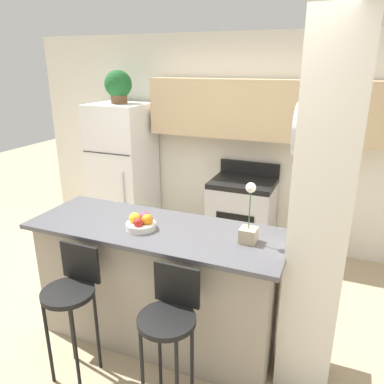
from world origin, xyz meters
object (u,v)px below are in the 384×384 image
at_px(refrigerator, 124,171).
at_px(potted_plant_on_fridge, 118,86).
at_px(fruit_bowl, 141,223).
at_px(bar_stool_left, 72,293).
at_px(orchid_vase, 249,226).
at_px(bar_stool_right, 169,320).
at_px(stove_range, 242,216).

relative_size(refrigerator, potted_plant_on_fridge, 4.38).
height_order(refrigerator, fruit_bowl, refrigerator).
xyz_separation_m(refrigerator, bar_stool_left, (0.99, -2.27, -0.19)).
xyz_separation_m(bar_stool_left, orchid_vase, (1.09, 0.58, 0.46)).
bearing_deg(bar_stool_left, potted_plant_on_fridge, 113.71).
relative_size(refrigerator, bar_stool_right, 1.72).
height_order(stove_range, orchid_vase, orchid_vase).
distance_m(potted_plant_on_fridge, fruit_bowl, 2.36).
bearing_deg(bar_stool_right, orchid_vase, 59.99).
xyz_separation_m(stove_range, orchid_vase, (0.49, -1.74, 0.68)).
bearing_deg(refrigerator, bar_stool_right, -52.31).
xyz_separation_m(stove_range, fruit_bowl, (-0.31, -1.84, 0.61)).
height_order(bar_stool_right, orchid_vase, orchid_vase).
height_order(potted_plant_on_fridge, fruit_bowl, potted_plant_on_fridge).
bearing_deg(fruit_bowl, orchid_vase, 6.68).
xyz_separation_m(bar_stool_left, bar_stool_right, (0.76, 0.00, 0.00)).
relative_size(bar_stool_left, fruit_bowl, 4.47).
distance_m(refrigerator, stove_range, 1.65).
relative_size(bar_stool_right, potted_plant_on_fridge, 2.54).
bearing_deg(potted_plant_on_fridge, refrigerator, -63.55).
relative_size(bar_stool_left, orchid_vase, 2.31).
bearing_deg(refrigerator, bar_stool_left, -66.29).
xyz_separation_m(stove_range, bar_stool_left, (-0.60, -2.33, 0.22)).
relative_size(stove_range, fruit_bowl, 4.76).
bearing_deg(bar_stool_right, bar_stool_left, 180.00).
relative_size(refrigerator, bar_stool_left, 1.72).
distance_m(bar_stool_left, potted_plant_on_fridge, 2.78).
height_order(refrigerator, stove_range, refrigerator).
xyz_separation_m(bar_stool_right, potted_plant_on_fridge, (-1.75, 2.27, 1.27)).
height_order(bar_stool_left, fruit_bowl, fruit_bowl).
distance_m(stove_range, bar_stool_right, 2.34).
height_order(refrigerator, bar_stool_left, refrigerator).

